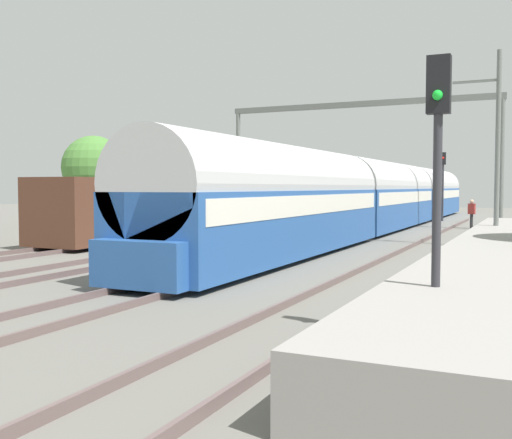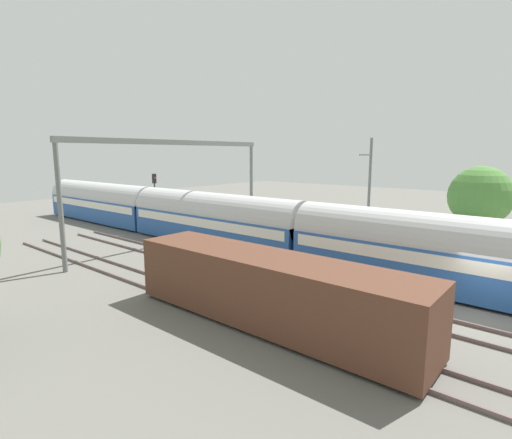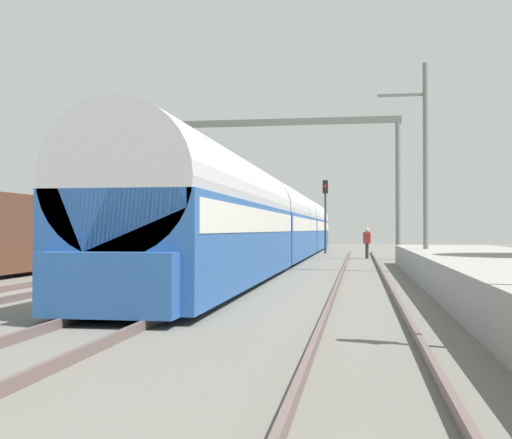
{
  "view_description": "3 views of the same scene",
  "coord_description": "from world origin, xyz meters",
  "px_view_note": "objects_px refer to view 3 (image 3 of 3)",
  "views": [
    {
      "loc": [
        10.37,
        -17.28,
        2.47
      ],
      "look_at": [
        2.15,
        0.35,
        1.43
      ],
      "focal_mm": 42.48,
      "sensor_mm": 36.0,
      "label": 1
    },
    {
      "loc": [
        -18.44,
        -2.8,
        6.9
      ],
      "look_at": [
        1.53,
        13.85,
        2.53
      ],
      "focal_mm": 27.65,
      "sensor_mm": 36.0,
      "label": 2
    },
    {
      "loc": [
        6.33,
        -16.55,
        1.64
      ],
      "look_at": [
        1.07,
        17.04,
        2.16
      ],
      "focal_mm": 46.28,
      "sensor_mm": 36.0,
      "label": 3
    }
  ],
  "objects_px": {
    "railway_signal_far": "(325,207)",
    "catenary_gantry": "(246,154)",
    "passenger_train": "(280,223)",
    "person_crossing": "(367,240)",
    "freight_car": "(15,234)"
  },
  "relations": [
    {
      "from": "railway_signal_far",
      "to": "catenary_gantry",
      "type": "bearing_deg",
      "value": -116.0
    },
    {
      "from": "passenger_train",
      "to": "person_crossing",
      "type": "bearing_deg",
      "value": 29.47
    },
    {
      "from": "freight_car",
      "to": "person_crossing",
      "type": "height_order",
      "value": "freight_car"
    },
    {
      "from": "passenger_train",
      "to": "railway_signal_far",
      "type": "height_order",
      "value": "railway_signal_far"
    },
    {
      "from": "passenger_train",
      "to": "railway_signal_far",
      "type": "relative_size",
      "value": 9.83
    },
    {
      "from": "passenger_train",
      "to": "catenary_gantry",
      "type": "distance_m",
      "value": 4.8
    },
    {
      "from": "freight_car",
      "to": "catenary_gantry",
      "type": "xyz_separation_m",
      "value": [
        6.44,
        13.65,
        4.48
      ]
    },
    {
      "from": "railway_signal_far",
      "to": "catenary_gantry",
      "type": "xyz_separation_m",
      "value": [
        -4.07,
        -8.34,
        2.74
      ]
    },
    {
      "from": "freight_car",
      "to": "passenger_train",
      "type": "bearing_deg",
      "value": 54.44
    },
    {
      "from": "freight_car",
      "to": "person_crossing",
      "type": "xyz_separation_m",
      "value": [
        13.22,
        14.63,
        -0.44
      ]
    },
    {
      "from": "railway_signal_far",
      "to": "freight_car",
      "type": "bearing_deg",
      "value": -115.55
    },
    {
      "from": "passenger_train",
      "to": "freight_car",
      "type": "distance_m",
      "value": 14.78
    },
    {
      "from": "person_crossing",
      "to": "railway_signal_far",
      "type": "xyz_separation_m",
      "value": [
        -2.71,
        7.35,
        2.18
      ]
    },
    {
      "from": "catenary_gantry",
      "to": "railway_signal_far",
      "type": "bearing_deg",
      "value": 64.0
    },
    {
      "from": "passenger_train",
      "to": "freight_car",
      "type": "relative_size",
      "value": 3.78
    }
  ]
}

